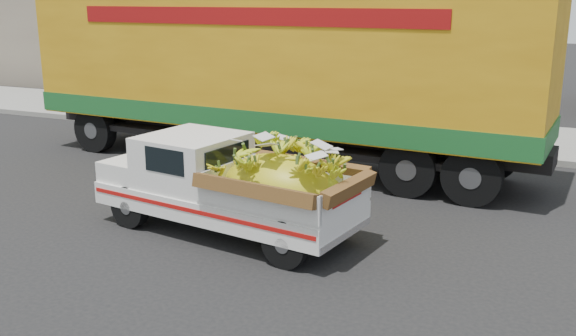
% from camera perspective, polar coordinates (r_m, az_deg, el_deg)
% --- Properties ---
extents(ground, '(100.00, 100.00, 0.00)m').
position_cam_1_polar(ground, '(11.66, -10.90, -3.94)').
color(ground, black).
rests_on(ground, ground).
extents(curb, '(60.00, 0.25, 0.15)m').
position_cam_1_polar(curb, '(17.11, 1.34, 2.64)').
color(curb, gray).
rests_on(curb, ground).
extents(sidewalk, '(60.00, 4.00, 0.14)m').
position_cam_1_polar(sidewalk, '(19.03, 3.78, 3.85)').
color(sidewalk, gray).
rests_on(sidewalk, ground).
extents(building_left, '(18.00, 6.00, 5.00)m').
position_cam_1_polar(building_left, '(27.54, -7.86, 12.27)').
color(building_left, gray).
rests_on(building_left, ground).
extents(pickup_truck, '(4.59, 2.26, 1.54)m').
position_cam_1_polar(pickup_truck, '(10.15, -4.01, -1.65)').
color(pickup_truck, black).
rests_on(pickup_truck, ground).
extents(semi_trailer, '(12.04, 3.31, 3.80)m').
position_cam_1_polar(semi_trailer, '(14.43, -1.21, 8.58)').
color(semi_trailer, black).
rests_on(semi_trailer, ground).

